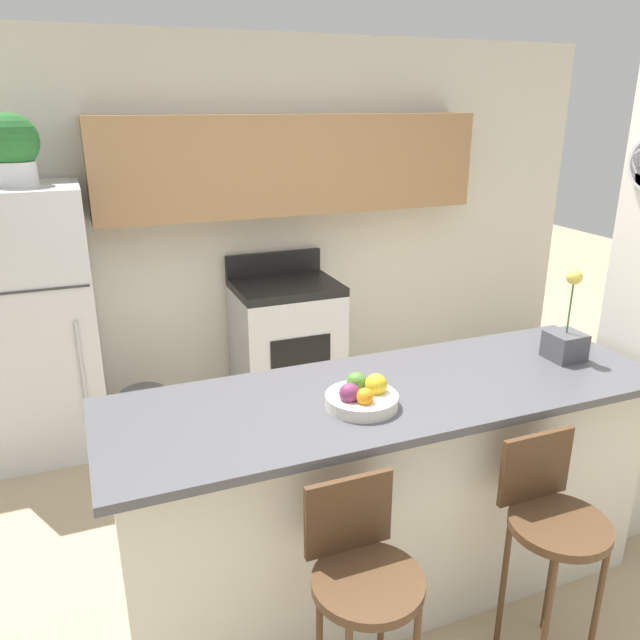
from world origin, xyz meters
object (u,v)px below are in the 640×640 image
object	(u,v)px
stove_range	(287,342)
potted_plant_on_fridge	(12,147)
bar_stool_right	(551,523)
trash_bin	(146,418)
refrigerator	(40,324)
bar_stool_left	(362,579)
fruit_bowl	(362,396)
orchid_vase	(566,339)

from	to	relation	value
stove_range	potted_plant_on_fridge	world-z (taller)	potted_plant_on_fridge
bar_stool_right	trash_bin	distance (m)	2.60
refrigerator	bar_stool_left	bearing A→B (deg)	-67.80
fruit_bowl	trash_bin	bearing A→B (deg)	111.09
stove_range	orchid_vase	xyz separation A→B (m)	(0.69, -1.94, 0.62)
orchid_vase	trash_bin	distance (m)	2.58
fruit_bowl	bar_stool_right	bearing A→B (deg)	-40.41
bar_stool_right	orchid_vase	bearing A→B (deg)	48.30
bar_stool_right	potted_plant_on_fridge	distance (m)	3.29
bar_stool_left	orchid_vase	world-z (taller)	orchid_vase
orchid_vase	trash_bin	bearing A→B (deg)	136.30
bar_stool_left	orchid_vase	xyz separation A→B (m)	(1.29, 0.57, 0.46)
stove_range	bar_stool_right	xyz separation A→B (m)	(0.19, -2.51, 0.16)
stove_range	bar_stool_left	world-z (taller)	stove_range
stove_range	potted_plant_on_fridge	xyz separation A→B (m)	(-1.60, -0.05, 1.41)
potted_plant_on_fridge	orchid_vase	world-z (taller)	potted_plant_on_fridge
fruit_bowl	trash_bin	world-z (taller)	fruit_bowl
stove_range	bar_stool_right	distance (m)	2.52
refrigerator	stove_range	distance (m)	1.64
fruit_bowl	trash_bin	xyz separation A→B (m)	(-0.68, 1.76, -0.84)
refrigerator	stove_range	bearing A→B (deg)	1.63
potted_plant_on_fridge	bar_stool_right	bearing A→B (deg)	-54.05
potted_plant_on_fridge	trash_bin	size ratio (longest dim) A/B	1.04
bar_stool_right	fruit_bowl	distance (m)	0.85
orchid_vase	bar_stool_left	bearing A→B (deg)	-156.20
stove_range	potted_plant_on_fridge	bearing A→B (deg)	-178.38
bar_stool_left	potted_plant_on_fridge	xyz separation A→B (m)	(-1.01, 2.46, 1.25)
stove_range	orchid_vase	distance (m)	2.15
trash_bin	orchid_vase	bearing A→B (deg)	-43.70
bar_stool_right	refrigerator	bearing A→B (deg)	125.95
bar_stool_left	orchid_vase	size ratio (longest dim) A/B	2.19
stove_range	trash_bin	distance (m)	1.12
stove_range	bar_stool_right	world-z (taller)	stove_range
bar_stool_right	fruit_bowl	world-z (taller)	fruit_bowl
orchid_vase	fruit_bowl	xyz separation A→B (m)	(-1.07, -0.09, -0.06)
stove_range	fruit_bowl	world-z (taller)	fruit_bowl
bar_stool_right	fruit_bowl	xyz separation A→B (m)	(-0.56, 0.48, 0.41)
stove_range	trash_bin	size ratio (longest dim) A/B	2.82
bar_stool_right	trash_bin	size ratio (longest dim) A/B	2.46
orchid_vase	fruit_bowl	bearing A→B (deg)	-175.34
refrigerator	potted_plant_on_fridge	distance (m)	1.04
refrigerator	trash_bin	size ratio (longest dim) A/B	4.37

